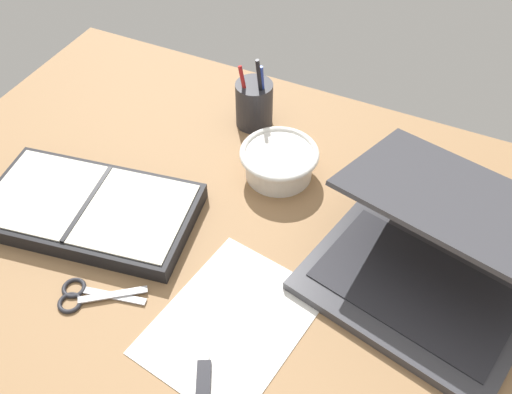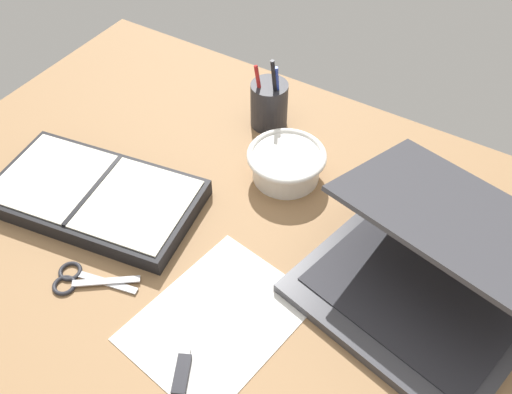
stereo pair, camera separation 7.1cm
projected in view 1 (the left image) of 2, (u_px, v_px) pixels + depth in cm
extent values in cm
cube|color=#936D47|center=(253.00, 268.00, 95.58)|extent=(140.00, 100.00, 2.00)
cube|color=#38383D|center=(415.00, 290.00, 90.30)|extent=(38.51, 31.62, 1.80)
cube|color=#232328|center=(416.00, 287.00, 89.56)|extent=(33.00, 23.99, 0.24)
cube|color=#38383D|center=(462.00, 201.00, 85.98)|extent=(38.40, 31.16, 6.41)
cube|color=silver|center=(460.00, 203.00, 85.81)|extent=(35.20, 28.11, 5.38)
cylinder|color=silver|center=(279.00, 164.00, 107.58)|extent=(12.69, 12.69, 5.39)
torus|color=silver|center=(279.00, 153.00, 105.61)|extent=(14.93, 14.93, 1.19)
cylinder|color=#28282D|center=(254.00, 104.00, 116.48)|extent=(7.63, 7.63, 9.77)
cylinder|color=black|center=(261.00, 93.00, 112.40)|extent=(1.62, 2.56, 15.94)
cylinder|color=#233899|center=(263.00, 95.00, 113.36)|extent=(1.02, 2.35, 14.17)
cylinder|color=#B21E1E|center=(246.00, 97.00, 113.53)|extent=(4.10, 2.27, 13.07)
cube|color=black|center=(90.00, 210.00, 101.09)|extent=(39.95, 26.20, 3.25)
cube|color=silver|center=(42.00, 193.00, 101.45)|extent=(20.04, 20.96, 0.30)
cube|color=silver|center=(135.00, 213.00, 98.13)|extent=(20.04, 20.96, 0.30)
cube|color=black|center=(88.00, 202.00, 99.68)|extent=(3.84, 18.23, 0.30)
cube|color=#B7B7BC|center=(113.00, 295.00, 90.11)|extent=(9.45, 7.46, 0.30)
cube|color=#B7B7BC|center=(113.00, 296.00, 90.33)|extent=(10.88, 3.55, 0.30)
torus|color=#232328|center=(70.00, 303.00, 89.42)|extent=(3.90, 3.90, 0.70)
torus|color=#232328|center=(74.00, 288.00, 91.33)|extent=(3.90, 3.90, 0.70)
cube|color=white|center=(232.00, 322.00, 87.31)|extent=(24.23, 29.31, 0.16)
cube|color=black|center=(204.00, 381.00, 80.39)|extent=(4.45, 6.27, 1.00)
cube|color=silver|center=(205.00, 358.00, 82.85)|extent=(1.61, 1.61, 0.60)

